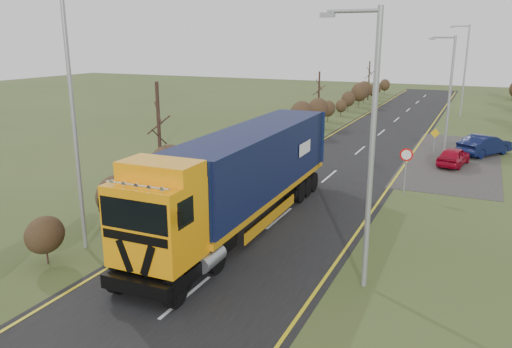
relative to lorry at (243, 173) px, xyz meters
The scene contains 14 objects.
ground 3.59m from the lorry, 66.07° to the right, with size 160.00×160.00×0.00m, color #37471E.
road 8.05m from the lorry, 82.02° to the left, with size 8.00×120.00×0.02m, color black.
layby 19.31m from the lorry, 66.74° to the left, with size 6.00×18.00×0.02m, color #2E2B29.
lane_markings 7.76m from the lorry, 81.69° to the left, with size 7.52×116.00×0.01m.
hedgerow 7.43m from the lorry, 131.91° to the left, with size 2.24×102.04×6.05m.
lorry is the anchor object (origin of this frame).
car_red_hatchback 17.48m from the lorry, 63.87° to the left, with size 1.45×3.62×1.23m, color #A0081E.
car_blue_sedan 22.00m from the lorry, 64.47° to the left, with size 1.55×4.44×1.46m, color black.
streetlight_near 7.23m from the lorry, 28.27° to the right, with size 1.92×0.18×9.01m.
streetlight_mid 19.76m from the lorry, 69.84° to the left, with size 1.77×0.18×8.28m.
streetlight_far 39.29m from the lorry, 80.09° to the left, with size 2.01×0.19×9.46m.
left_pole 7.08m from the lorry, 135.58° to the right, with size 0.16×0.16×9.68m, color gray.
speed_sign 9.82m from the lorry, 54.56° to the left, with size 0.69×0.10×2.49m.
warning_board 20.34m from the lorry, 72.56° to the left, with size 0.67×0.11×1.74m.
Camera 1 is at (8.09, -16.21, 8.06)m, focal length 35.00 mm.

